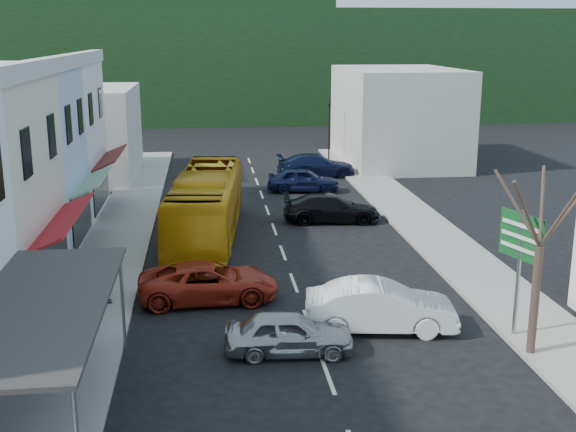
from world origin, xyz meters
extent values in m
plane|color=black|center=(0.00, 0.00, 0.00)|extent=(120.00, 120.00, 0.00)
cube|color=gray|center=(-7.50, 10.00, 0.07)|extent=(3.00, 52.00, 0.15)
cube|color=gray|center=(7.50, 10.00, 0.07)|extent=(3.00, 52.00, 0.15)
cube|color=maroon|center=(-8.40, 3.00, 3.05)|extent=(1.30, 6.80, 0.08)
cube|color=#195926|center=(-8.40, 10.00, 3.05)|extent=(1.30, 5.10, 0.08)
cube|color=white|center=(-12.50, 16.50, 4.00)|extent=(7.00, 7.00, 8.00)
cube|color=#541B15|center=(-8.40, 16.50, 3.05)|extent=(1.30, 5.95, 0.08)
cube|color=#B7B2A8|center=(-12.00, 27.00, 3.00)|extent=(8.00, 10.00, 6.00)
cube|color=#B7B2A8|center=(11.00, 30.00, 3.50)|extent=(8.00, 12.00, 7.00)
cube|color=black|center=(0.00, 64.00, 6.00)|extent=(80.00, 24.00, 12.00)
cube|color=black|center=(-8.00, 70.00, 10.00)|extent=(40.00, 16.00, 8.00)
imported|color=#E2A110|center=(-3.34, 10.85, 1.55)|extent=(3.70, 11.80, 3.10)
imported|color=#A6A6AA|center=(-0.93, -2.35, 0.70)|extent=(4.50, 2.07, 1.40)
imported|color=white|center=(2.25, -0.91, 0.70)|extent=(4.60, 2.39, 1.40)
imported|color=maroon|center=(-3.31, 2.45, 0.70)|extent=(4.67, 2.06, 1.40)
imported|color=black|center=(3.08, 13.16, 0.70)|extent=(4.64, 2.20, 1.40)
imported|color=black|center=(2.61, 20.52, 0.70)|extent=(4.60, 2.36, 1.40)
imported|color=black|center=(4.14, 25.27, 0.70)|extent=(4.51, 1.86, 1.40)
imported|color=black|center=(-6.89, 2.32, 1.00)|extent=(0.56, 0.69, 1.70)
camera|label=1|loc=(-3.29, -22.55, 9.52)|focal=45.00mm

